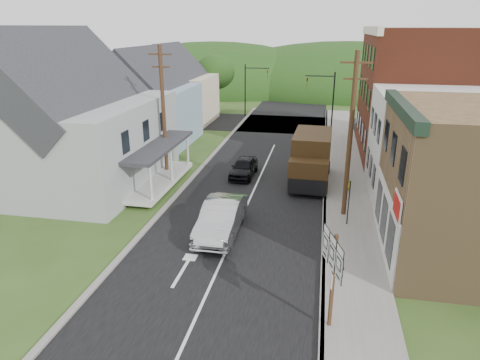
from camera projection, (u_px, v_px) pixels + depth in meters
The scene contains 24 objects.
ground at pixel (233, 235), 21.92m from camera, with size 120.00×120.00×0.00m, color #2D4719.
road at pixel (262, 173), 31.15m from camera, with size 9.00×90.00×0.02m, color black.
cross_road at pixel (284, 124), 46.85m from camera, with size 60.00×9.00×0.02m, color black.
sidewalk_right at pixel (346, 187), 28.22m from camera, with size 2.80×55.00×0.15m, color slate.
curb_right at pixel (325, 186), 28.46m from camera, with size 0.20×55.00×0.15m, color slate.
curb_left at pixel (192, 177), 30.12m from camera, with size 0.30×55.00×0.12m, color slate.
storefront_white at pixel (442, 147), 25.70m from camera, with size 8.00×7.00×6.50m, color silver.
storefront_red at pixel (416, 95), 33.88m from camera, with size 8.00×12.00×10.00m, color maroon.
house_gray at pixel (74, 121), 28.19m from camera, with size 10.20×12.24×8.35m.
house_blue at pixel (152, 102), 38.35m from camera, with size 7.14×8.16×7.28m.
house_cream at pixel (179, 88), 46.75m from camera, with size 7.14×8.16×7.28m.
utility_pole_right at pixel (350, 136), 22.56m from camera, with size 1.60×0.26×9.00m.
utility_pole_left at pixel (163, 112), 28.90m from camera, with size 1.60×0.26×9.00m.
traffic_signal_right at pixel (326, 95), 41.57m from camera, with size 2.87×0.20×6.00m.
traffic_signal_left at pixel (251, 84), 49.58m from camera, with size 2.87×0.20×6.00m.
tree_left_b at pixel (57, 95), 34.41m from camera, with size 4.80×4.80×6.94m.
tree_left_c at pixel (85, 71), 41.80m from camera, with size 5.80×5.80×8.41m.
tree_left_d at pixel (215, 72), 51.43m from camera, with size 4.80×4.80×6.94m.
forested_ridge at pixel (300, 89), 72.70m from camera, with size 90.00×30.00×16.00m, color #123610.
silver_sedan at pixel (221, 218), 21.84m from camera, with size 1.82×5.21×1.72m, color #AFAFB4.
dark_sedan at pixel (244, 167), 30.35m from camera, with size 1.57×3.89×1.33m, color black.
delivery_van at pixel (311, 159), 28.74m from camera, with size 2.67×6.10×3.37m.
route_sign_cluster at pixel (332, 268), 14.35m from camera, with size 0.66×1.96×3.55m.
warning_sign at pixel (349, 195), 22.29m from camera, with size 0.20×0.70×2.61m.
Camera 1 is at (4.10, -19.23, 10.10)m, focal length 32.00 mm.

